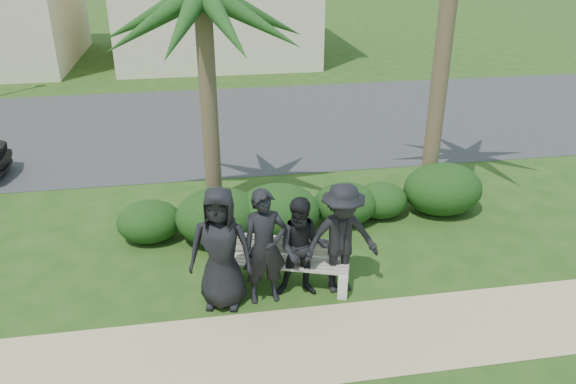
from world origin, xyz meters
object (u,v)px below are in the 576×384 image
object	(u,v)px
park_bench	(280,266)
man_b	(265,247)
man_a	(221,248)
man_c	(302,248)
man_d	(342,239)

from	to	relation	value
park_bench	man_b	size ratio (longest dim) A/B	1.26
park_bench	man_b	distance (m)	0.72
man_a	man_c	distance (m)	1.22
man_b	park_bench	bearing A→B (deg)	47.73
man_d	man_c	bearing A→B (deg)	178.98
man_a	man_b	world-z (taller)	man_a
man_a	man_d	bearing A→B (deg)	15.26
man_a	man_b	xyz separation A→B (m)	(0.64, -0.01, -0.04)
man_c	man_d	size ratio (longest dim) A/B	0.90
park_bench	man_a	xyz separation A→B (m)	(-0.91, -0.34, 0.61)
man_c	park_bench	bearing A→B (deg)	145.25
park_bench	man_a	distance (m)	1.15
man_b	man_c	world-z (taller)	man_b
man_b	man_d	xyz separation A→B (m)	(1.18, 0.07, -0.01)
man_a	man_d	size ratio (longest dim) A/B	1.06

